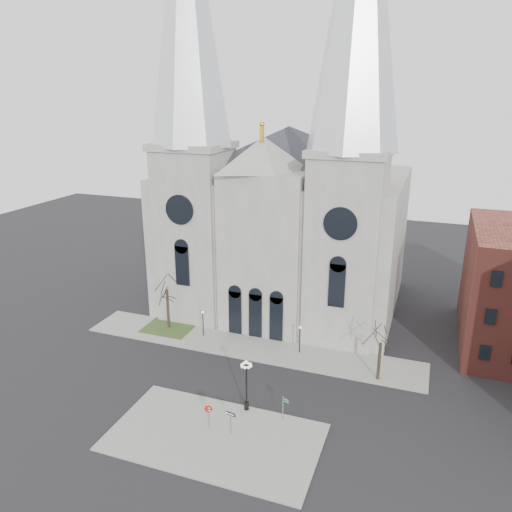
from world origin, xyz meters
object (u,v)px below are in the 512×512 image
(one_way_sign, at_px, (231,418))
(street_name_sign, at_px, (284,406))
(globe_lamp, at_px, (246,379))
(stop_sign, at_px, (209,411))

(one_way_sign, relative_size, street_name_sign, 0.95)
(one_way_sign, height_order, street_name_sign, street_name_sign)
(globe_lamp, xyz_separation_m, street_name_sign, (3.65, -0.23, -1.86))
(globe_lamp, distance_m, one_way_sign, 4.02)
(stop_sign, relative_size, street_name_sign, 0.99)
(globe_lamp, relative_size, street_name_sign, 2.20)
(one_way_sign, bearing_deg, street_name_sign, 53.21)
(stop_sign, bearing_deg, one_way_sign, 4.50)
(stop_sign, xyz_separation_m, one_way_sign, (2.12, -0.09, -0.15))
(stop_sign, xyz_separation_m, street_name_sign, (5.81, 3.31, -0.28))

